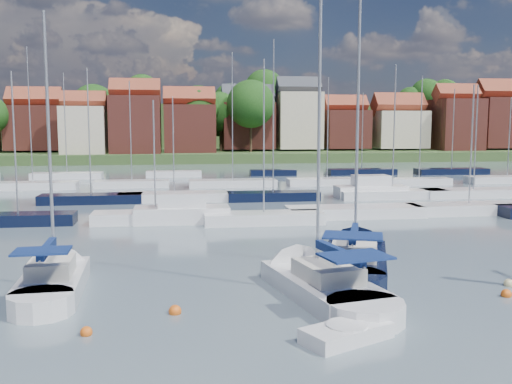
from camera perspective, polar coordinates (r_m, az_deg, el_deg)
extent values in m
plane|color=#495C64|center=(62.94, -2.73, 0.14)|extent=(260.00, 260.00, 0.00)
cube|color=silver|center=(26.68, -19.58, -8.89)|extent=(2.82, 6.16, 1.20)
cone|color=silver|center=(30.29, -18.50, -6.99)|extent=(2.66, 3.06, 2.51)
cylinder|color=silver|center=(23.82, -20.69, -10.82)|extent=(2.64, 2.64, 1.20)
cube|color=beige|center=(26.04, -19.80, -7.12)|extent=(1.89, 2.60, 0.70)
cylinder|color=#B2B2B7|center=(26.16, -19.98, 4.54)|extent=(0.14, 0.14, 11.18)
cylinder|color=#B2B2B7|center=(25.05, -20.18, -5.68)|extent=(0.27, 3.35, 0.10)
cube|color=navy|center=(25.02, -20.19, -5.35)|extent=(0.46, 3.20, 0.35)
cube|color=navy|center=(23.93, -20.63, -5.54)|extent=(2.21, 1.62, 0.08)
cube|color=silver|center=(24.77, 6.62, -9.74)|extent=(4.34, 7.51, 1.20)
cone|color=silver|center=(28.63, 2.66, -7.43)|extent=(3.58, 3.96, 2.94)
cylinder|color=silver|center=(21.82, 10.84, -12.13)|extent=(3.48, 3.48, 1.20)
cube|color=beige|center=(24.09, 7.17, -7.88)|extent=(2.62, 3.30, 0.70)
cylinder|color=#B2B2B7|center=(24.19, 6.33, 6.99)|extent=(0.14, 0.14, 13.06)
cylinder|color=#B2B2B7|center=(23.05, 8.32, -6.40)|extent=(0.91, 3.85, 0.10)
cube|color=navy|center=(23.01, 8.32, -6.03)|extent=(1.06, 3.70, 0.35)
cube|color=navy|center=(21.89, 9.91, -6.32)|extent=(2.81, 2.24, 0.08)
cube|color=black|center=(29.06, 9.80, -7.31)|extent=(5.37, 7.98, 1.20)
cone|color=black|center=(33.55, 10.08, -5.41)|extent=(4.10, 4.41, 3.07)
cylinder|color=black|center=(25.50, 9.50, -9.31)|extent=(3.93, 3.93, 1.20)
cube|color=beige|center=(28.34, 9.80, -5.70)|extent=(3.06, 3.62, 0.70)
cylinder|color=#B2B2B7|center=(28.71, 10.15, 7.79)|extent=(0.14, 0.14, 13.96)
cylinder|color=#B2B2B7|center=(27.17, 9.76, -4.41)|extent=(1.47, 3.89, 0.10)
cube|color=navy|center=(27.14, 9.77, -4.10)|extent=(1.59, 3.76, 0.35)
cube|color=navy|center=(25.80, 9.67, -4.32)|extent=(3.08, 2.61, 0.08)
cube|color=silver|center=(20.09, 9.05, -13.87)|extent=(3.43, 2.65, 0.61)
cylinder|color=silver|center=(20.03, 9.06, -13.42)|extent=(1.44, 1.44, 0.39)
sphere|color=#D85914|center=(21.24, -16.60, -13.55)|extent=(0.43, 0.43, 0.43)
sphere|color=#D85914|center=(22.73, -8.10, -11.96)|extent=(0.50, 0.50, 0.50)
sphere|color=beige|center=(21.74, 12.78, -12.95)|extent=(0.49, 0.49, 0.49)
sphere|color=#D85914|center=(31.25, 5.11, -6.71)|extent=(0.47, 0.47, 0.47)
sphere|color=#D85914|center=(26.82, 23.73, -9.55)|extent=(0.45, 0.45, 0.45)
sphere|color=beige|center=(28.56, 23.95, -8.58)|extent=(0.45, 0.45, 0.45)
cube|color=black|center=(44.86, -22.67, -2.63)|extent=(8.01, 2.24, 1.00)
cylinder|color=#B2B2B7|center=(44.34, -23.00, 4.51)|extent=(0.12, 0.12, 10.16)
cube|color=silver|center=(43.06, -10.01, -2.58)|extent=(9.22, 2.58, 1.00)
cylinder|color=#B2B2B7|center=(42.56, -10.14, 3.53)|extent=(0.12, 0.12, 8.18)
cube|color=silver|center=(41.92, 0.78, -2.72)|extent=(8.78, 2.46, 1.00)
cylinder|color=#B2B2B7|center=(41.35, 0.79, 5.54)|extent=(0.12, 0.12, 11.06)
cube|color=silver|center=(45.63, 9.86, -2.04)|extent=(10.79, 3.02, 1.00)
cylinder|color=#B2B2B7|center=(45.12, 10.07, 7.96)|extent=(0.12, 0.12, 14.87)
cube|color=silver|center=(49.78, 20.49, -1.64)|extent=(10.13, 2.84, 1.00)
cylinder|color=#B2B2B7|center=(49.32, 20.75, 4.46)|extent=(0.12, 0.12, 9.59)
cube|color=silver|center=(42.80, -7.40, -2.38)|extent=(7.00, 2.60, 1.40)
cube|color=silver|center=(42.64, -7.42, -0.92)|extent=(3.50, 2.20, 1.30)
cube|color=black|center=(54.92, -16.15, -0.73)|extent=(9.30, 2.60, 1.00)
cylinder|color=#B2B2B7|center=(54.48, -16.36, 5.79)|extent=(0.12, 0.12, 11.48)
cube|color=silver|center=(54.71, -8.18, -0.55)|extent=(10.40, 2.91, 1.00)
cylinder|color=#B2B2B7|center=(54.31, -8.27, 4.56)|extent=(0.12, 0.12, 8.77)
cube|color=black|center=(54.75, 1.72, -0.48)|extent=(8.80, 2.46, 1.00)
cylinder|color=#B2B2B7|center=(54.31, 1.75, 7.56)|extent=(0.12, 0.12, 14.33)
cube|color=silver|center=(57.82, 13.47, -0.28)|extent=(10.73, 3.00, 1.00)
cylinder|color=#B2B2B7|center=(57.41, 13.65, 6.24)|extent=(0.12, 0.12, 12.14)
cube|color=silver|center=(61.22, 20.90, -0.16)|extent=(10.48, 2.93, 1.00)
cylinder|color=#B2B2B7|center=(60.84, 21.13, 5.12)|extent=(0.12, 0.12, 10.28)
cube|color=silver|center=(57.91, 11.39, -0.07)|extent=(7.00, 2.60, 1.40)
cube|color=silver|center=(57.79, 11.41, 1.02)|extent=(3.50, 2.20, 1.30)
cube|color=silver|center=(68.74, -21.40, 0.54)|extent=(9.71, 2.72, 1.00)
cylinder|color=#B2B2B7|center=(68.40, -21.69, 7.16)|extent=(0.12, 0.12, 14.88)
cube|color=silver|center=(67.33, -12.31, 0.73)|extent=(8.49, 2.38, 1.00)
cylinder|color=#B2B2B7|center=(66.98, -12.44, 5.97)|extent=(0.12, 0.12, 11.31)
cube|color=silver|center=(66.71, -2.35, 0.82)|extent=(10.16, 2.85, 1.00)
cylinder|color=#B2B2B7|center=(66.35, -2.38, 7.53)|extent=(0.12, 0.12, 14.59)
cube|color=silver|center=(68.85, 7.11, 0.96)|extent=(9.53, 2.67, 1.00)
cylinder|color=#B2B2B7|center=(68.51, 7.19, 6.34)|extent=(0.12, 0.12, 11.91)
cube|color=silver|center=(71.20, 15.98, 0.94)|extent=(7.62, 2.13, 1.00)
cylinder|color=#B2B2B7|center=(70.87, 16.15, 6.23)|extent=(0.12, 0.12, 12.13)
cube|color=silver|center=(77.79, 23.81, 1.10)|extent=(10.17, 2.85, 1.00)
cylinder|color=#B2B2B7|center=(77.50, 24.00, 5.05)|extent=(0.12, 0.12, 9.73)
cube|color=silver|center=(80.47, -18.36, 1.50)|extent=(9.24, 2.59, 1.00)
cylinder|color=#B2B2B7|center=(80.17, -18.55, 6.55)|extent=(0.12, 0.12, 13.17)
cube|color=silver|center=(79.87, -8.21, 1.74)|extent=(7.57, 2.12, 1.00)
cylinder|color=#B2B2B7|center=(79.57, -8.28, 5.78)|extent=(0.12, 0.12, 10.24)
cube|color=black|center=(81.16, 1.70, 1.89)|extent=(6.58, 1.84, 1.00)
cylinder|color=#B2B2B7|center=(80.90, 1.71, 5.07)|extent=(0.12, 0.12, 8.01)
cube|color=black|center=(84.26, 10.50, 1.96)|extent=(9.92, 2.78, 1.00)
cylinder|color=#B2B2B7|center=(83.98, 10.59, 6.01)|extent=(0.12, 0.12, 10.92)
cube|color=black|center=(88.44, 18.95, 1.93)|extent=(10.55, 2.95, 1.00)
cylinder|color=#B2B2B7|center=(88.17, 19.11, 5.98)|extent=(0.12, 0.12, 11.51)
cube|color=#3C5028|center=(139.55, -5.60, 3.89)|extent=(200.00, 70.00, 3.00)
cube|color=#3C5028|center=(164.37, -5.97, 5.96)|extent=(200.00, 60.00, 14.00)
cube|color=brown|center=(123.28, -21.16, 6.00)|extent=(10.37, 9.97, 8.73)
cube|color=brown|center=(123.38, -21.28, 8.62)|extent=(10.57, 5.13, 5.13)
cube|color=beige|center=(112.58, -16.74, 5.89)|extent=(8.09, 8.80, 8.96)
cube|color=brown|center=(112.66, -16.84, 8.68)|extent=(8.25, 4.00, 4.00)
cube|color=brown|center=(112.46, -11.92, 6.55)|extent=(9.36, 10.17, 10.97)
cube|color=brown|center=(112.65, -12.01, 9.92)|extent=(9.54, 4.63, 4.63)
cube|color=brown|center=(113.94, -6.65, 6.26)|extent=(9.90, 8.56, 9.42)
cube|color=brown|center=(114.05, -6.69, 9.24)|extent=(10.10, 4.90, 4.90)
cube|color=brown|center=(119.81, -0.85, 6.63)|extent=(10.59, 8.93, 9.49)
cube|color=#383A42|center=(119.95, -0.86, 9.52)|extent=(10.80, 5.24, 5.24)
cube|color=beige|center=(120.74, 4.24, 7.13)|extent=(9.01, 8.61, 11.65)
cube|color=#383A42|center=(120.99, 4.27, 10.41)|extent=(9.19, 4.46, 4.46)
cube|color=brown|center=(124.52, 8.86, 6.21)|extent=(9.10, 9.34, 8.00)
cube|color=brown|center=(124.58, 8.90, 8.57)|extent=(9.28, 4.50, 4.50)
cube|color=beige|center=(128.02, 13.99, 6.08)|extent=(10.86, 9.59, 7.88)
cube|color=brown|center=(128.08, 14.06, 8.44)|extent=(11.07, 5.37, 5.37)
cube|color=brown|center=(130.47, 19.29, 6.33)|extent=(9.18, 9.96, 10.97)
cube|color=brown|center=(130.62, 19.41, 9.23)|extent=(9.36, 4.54, 4.54)
cube|color=brown|center=(137.15, 23.33, 6.37)|extent=(11.39, 9.67, 10.76)
cube|color=brown|center=(137.33, 23.46, 9.19)|extent=(11.62, 5.64, 5.64)
cylinder|color=#382619|center=(151.24, 16.59, 6.98)|extent=(0.50, 0.50, 4.47)
sphere|color=#25571B|center=(151.41, 16.67, 9.27)|extent=(8.18, 8.18, 8.18)
cylinder|color=#382619|center=(118.59, -3.52, 5.11)|extent=(0.50, 0.50, 4.46)
sphere|color=#25571B|center=(118.57, -3.54, 8.03)|extent=(8.15, 8.15, 8.15)
cylinder|color=#382619|center=(137.53, 0.82, 7.33)|extent=(0.50, 0.50, 5.15)
sphere|color=#25571B|center=(137.77, 0.83, 10.24)|extent=(9.41, 9.41, 9.41)
cylinder|color=#382619|center=(138.81, -11.26, 7.24)|extent=(0.50, 0.50, 4.56)
sphere|color=#25571B|center=(139.01, -11.32, 9.79)|extent=(8.34, 8.34, 8.34)
cylinder|color=#382619|center=(128.76, -15.83, 5.15)|extent=(0.50, 0.50, 5.15)
sphere|color=#25571B|center=(128.78, -15.93, 8.26)|extent=(9.42, 9.42, 9.42)
cylinder|color=#382619|center=(133.73, -22.34, 6.06)|extent=(0.50, 0.50, 3.42)
sphere|color=#25571B|center=(133.80, -22.43, 8.05)|extent=(6.26, 6.26, 6.26)
cylinder|color=#382619|center=(128.49, 0.78, 5.10)|extent=(0.50, 0.50, 3.77)
sphere|color=#25571B|center=(128.44, 0.78, 7.38)|extent=(6.89, 6.89, 6.89)
cylinder|color=#382619|center=(114.19, -0.52, 5.25)|extent=(0.50, 0.50, 5.21)
sphere|color=#25571B|center=(114.22, -0.53, 8.80)|extent=(9.53, 9.53, 9.53)
cylinder|color=#382619|center=(141.16, 20.76, 4.65)|extent=(0.50, 0.50, 2.97)
sphere|color=#25571B|center=(141.10, 20.83, 6.29)|extent=(5.44, 5.44, 5.44)
cylinder|color=#382619|center=(116.14, -5.72, 5.15)|extent=(0.50, 0.50, 4.84)
sphere|color=#25571B|center=(116.15, -5.75, 8.39)|extent=(8.85, 8.85, 8.85)
cylinder|color=#382619|center=(149.79, 15.12, 6.90)|extent=(0.50, 0.50, 3.72)
sphere|color=#25571B|center=(149.90, 15.18, 8.83)|extent=(6.80, 6.80, 6.80)
cylinder|color=#382619|center=(130.84, 19.30, 4.81)|extent=(0.50, 0.50, 4.05)
sphere|color=#25571B|center=(130.80, 19.40, 7.21)|extent=(7.40, 7.40, 7.40)
cylinder|color=#382619|center=(136.12, -2.67, 7.05)|extent=(0.50, 0.50, 3.93)
sphere|color=#25571B|center=(136.25, -2.68, 9.29)|extent=(7.19, 7.19, 7.19)
cylinder|color=#382619|center=(127.74, 8.63, 5.02)|extent=(0.50, 0.50, 3.82)
sphere|color=#25571B|center=(127.70, 8.67, 7.35)|extent=(6.99, 6.99, 6.99)
cylinder|color=#382619|center=(116.06, -13.79, 4.65)|extent=(0.50, 0.50, 3.48)
sphere|color=#25571B|center=(115.99, -13.86, 6.98)|extent=(6.37, 6.37, 6.37)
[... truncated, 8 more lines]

